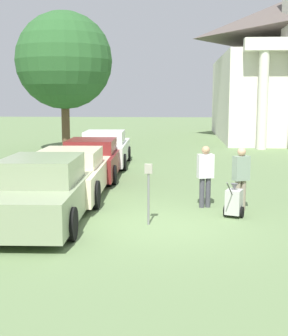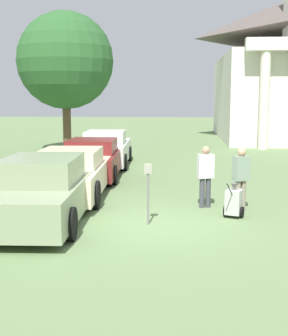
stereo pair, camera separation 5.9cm
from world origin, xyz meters
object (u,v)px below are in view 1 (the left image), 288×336
at_px(parked_car_white, 105,149).
at_px(church, 285,65).
at_px(parked_car_cream, 71,174).
at_px(person_worker, 205,173).
at_px(parking_meter, 148,183).
at_px(parked_car_sage, 44,191).
at_px(equipment_cart, 234,202).
at_px(parked_car_maroon, 92,159).
at_px(person_supervisor, 241,175).

relative_size(parked_car_white, church, 0.25).
bearing_deg(parked_car_cream, person_worker, -18.64).
height_order(parked_car_cream, parking_meter, parked_car_cream).
distance_m(parked_car_cream, parking_meter, 3.88).
bearing_deg(parked_car_cream, parked_car_sage, -92.52).
relative_size(person_worker, equipment_cart, 1.66).
height_order(parked_car_maroon, person_supervisor, person_supervisor).
xyz_separation_m(parked_car_sage, parking_meter, (2.50, -0.16, 0.27)).
distance_m(parked_car_sage, equipment_cart, 4.62).
bearing_deg(parked_car_sage, person_supervisor, 13.42).
relative_size(person_supervisor, equipment_cart, 1.66).
relative_size(parked_car_sage, parked_car_white, 1.09).
bearing_deg(parked_car_white, parked_car_sage, -92.53).
relative_size(parked_car_sage, parking_meter, 3.66).
xyz_separation_m(parked_car_cream, equipment_cart, (4.56, -2.11, -0.29)).
relative_size(parked_car_white, equipment_cart, 4.77).
xyz_separation_m(parked_car_sage, parked_car_white, (-0.00, 9.25, -0.01)).
bearing_deg(equipment_cart, person_supervisor, 90.33).
bearing_deg(parked_car_maroon, church, 55.83).
distance_m(parked_car_cream, equipment_cart, 5.03).
height_order(parked_car_maroon, equipment_cart, parked_car_maroon).
height_order(person_supervisor, church, church).
height_order(parked_car_sage, equipment_cart, parked_car_sage).
bearing_deg(parked_car_sage, person_worker, 20.67).
bearing_deg(parked_car_maroon, parking_meter, -71.14).
bearing_deg(parked_car_white, parking_meter, -77.65).
bearing_deg(equipment_cart, parked_car_cream, 174.87).
height_order(parked_car_white, parking_meter, parked_car_white).
bearing_deg(person_worker, parking_meter, 35.80).
relative_size(parked_car_cream, person_supervisor, 3.17).
xyz_separation_m(parked_car_sage, person_worker, (3.90, 1.67, 0.22)).
xyz_separation_m(parked_car_sage, parked_car_maroon, (-0.00, 6.22, -0.05)).
distance_m(parked_car_maroon, person_worker, 6.00).
height_order(person_worker, church, church).
relative_size(parking_meter, equipment_cart, 1.43).
distance_m(parked_car_cream, church, 23.57).
bearing_deg(person_supervisor, parked_car_white, -86.75).
distance_m(person_supervisor, equipment_cart, 0.91).
xyz_separation_m(parked_car_white, church, (10.57, 14.12, 4.49)).
xyz_separation_m(parking_meter, equipment_cart, (2.06, 0.84, -0.60)).
bearing_deg(church, parked_car_cream, -117.19).
bearing_deg(person_worker, parked_car_white, -79.54).
relative_size(parked_car_cream, parked_car_maroon, 1.03).
bearing_deg(equipment_cart, parked_car_sage, -151.71).
relative_size(parked_car_maroon, equipment_cart, 5.09).
height_order(parked_car_maroon, parking_meter, parking_meter).
xyz_separation_m(parked_car_white, person_supervisor, (4.80, -7.88, 0.24)).
relative_size(parked_car_sage, person_worker, 3.14).
bearing_deg(parked_car_cream, equipment_cart, -27.42).
xyz_separation_m(parked_car_cream, parking_meter, (2.50, -2.96, 0.31)).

